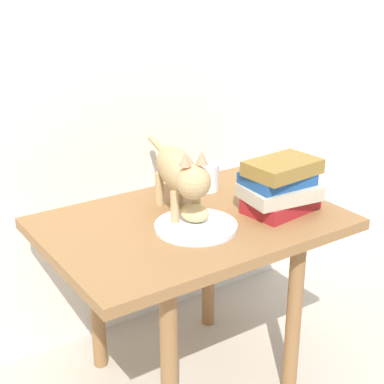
% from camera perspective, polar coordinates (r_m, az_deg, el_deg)
% --- Properties ---
extents(ground_plane, '(6.00, 6.00, 0.00)m').
position_cam_1_polar(ground_plane, '(1.91, 0.00, -17.40)').
color(ground_plane, '#B2A899').
extents(side_table, '(0.81, 0.56, 0.53)m').
position_cam_1_polar(side_table, '(1.66, 0.00, -4.95)').
color(side_table, olive).
rests_on(side_table, ground).
extents(plate, '(0.22, 0.22, 0.01)m').
position_cam_1_polar(plate, '(1.57, 0.38, -3.35)').
color(plate, silver).
rests_on(plate, side_table).
extents(bread_roll, '(0.09, 0.10, 0.05)m').
position_cam_1_polar(bread_roll, '(1.57, 0.24, -2.05)').
color(bread_roll, '#E0BC7A').
rests_on(bread_roll, plate).
extents(cat, '(0.18, 0.47, 0.23)m').
position_cam_1_polar(cat, '(1.59, -1.22, 1.92)').
color(cat, tan).
rests_on(cat, side_table).
extents(book_stack, '(0.23, 0.17, 0.16)m').
position_cam_1_polar(book_stack, '(1.67, 8.57, 0.53)').
color(book_stack, maroon).
rests_on(book_stack, side_table).
extents(candle_jar, '(0.07, 0.07, 0.08)m').
position_cam_1_polar(candle_jar, '(1.82, 1.54, 1.32)').
color(candle_jar, silver).
rests_on(candle_jar, side_table).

